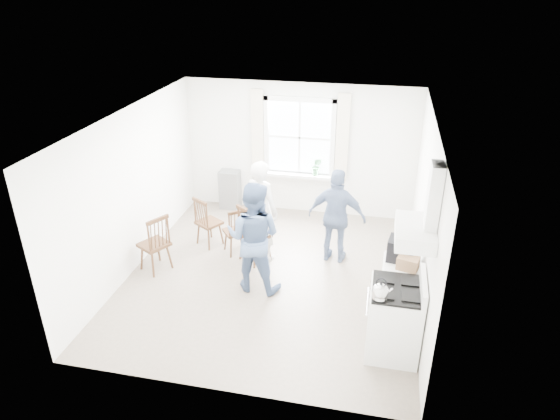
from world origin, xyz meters
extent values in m
cube|color=gray|center=(0.00, 0.00, -0.01)|extent=(4.62, 5.12, 0.02)
cube|color=white|center=(0.00, 2.52, 1.30)|extent=(4.62, 0.04, 2.64)
cube|color=white|center=(0.00, -2.52, 1.30)|extent=(4.62, 0.04, 2.64)
cube|color=white|center=(-2.27, 0.00, 1.30)|extent=(0.04, 5.12, 2.64)
cube|color=white|center=(2.27, 0.00, 1.30)|extent=(0.04, 5.12, 2.64)
cube|color=white|center=(0.00, 0.00, 2.61)|extent=(4.62, 5.12, 0.02)
cube|color=white|center=(0.00, 2.48, 1.55)|extent=(1.20, 0.02, 1.40)
cube|color=white|center=(0.00, 2.46, 2.29)|extent=(1.38, 0.09, 0.09)
cube|color=white|center=(0.00, 2.46, 0.81)|extent=(1.38, 0.09, 0.09)
cube|color=white|center=(-0.65, 2.46, 1.55)|extent=(0.09, 0.09, 1.58)
cube|color=white|center=(0.65, 2.46, 1.55)|extent=(0.09, 0.09, 1.58)
cube|color=white|center=(0.00, 2.38, 0.82)|extent=(1.38, 0.24, 0.06)
cube|color=beige|center=(-0.82, 2.44, 1.60)|extent=(0.24, 0.05, 1.70)
cube|color=beige|center=(0.82, 2.44, 1.60)|extent=(0.24, 0.05, 1.70)
cube|color=white|center=(2.02, -1.35, 1.74)|extent=(0.45, 0.76, 0.18)
cube|color=white|center=(2.17, -1.35, 2.21)|extent=(0.14, 0.30, 0.76)
cube|color=gray|center=(-1.40, 2.33, 0.40)|extent=(0.40, 0.30, 0.80)
cube|color=white|center=(1.91, -1.35, 0.46)|extent=(0.65, 0.76, 0.92)
cube|color=black|center=(1.91, -1.35, 0.94)|extent=(0.61, 0.72, 0.03)
cube|color=white|center=(2.20, -1.35, 1.02)|extent=(0.06, 0.76, 0.20)
cylinder|color=silver|center=(1.56, -1.35, 0.70)|extent=(0.02, 0.61, 0.02)
sphere|color=silver|center=(1.69, -1.62, 1.05)|extent=(0.21, 0.21, 0.21)
cylinder|color=silver|center=(1.69, -1.62, 0.99)|extent=(0.19, 0.19, 0.04)
torus|color=black|center=(1.69, -1.62, 1.18)|extent=(0.13, 0.03, 0.13)
cube|color=white|center=(1.98, -0.65, 0.45)|extent=(0.50, 0.55, 0.90)
cube|color=black|center=(1.94, -0.57, 0.98)|extent=(0.39, 0.36, 0.16)
cube|color=black|center=(1.94, -0.57, 1.14)|extent=(0.39, 0.36, 0.15)
cube|color=olive|center=(2.03, -0.80, 0.99)|extent=(0.31, 0.26, 0.17)
cube|color=#3F2514|center=(-0.77, 0.62, 0.40)|extent=(0.51, 0.50, 0.04)
cube|color=#3F2514|center=(-0.68, 0.50, 0.63)|extent=(0.31, 0.26, 0.48)
cylinder|color=#3F2514|center=(-0.77, 0.62, 0.19)|extent=(0.03, 0.03, 0.38)
cube|color=#3F2514|center=(-0.38, 0.43, 0.47)|extent=(0.60, 0.60, 0.05)
cube|color=#3F2514|center=(-0.49, 0.28, 0.75)|extent=(0.38, 0.30, 0.57)
cylinder|color=#3F2514|center=(-0.38, 0.43, 0.23)|extent=(0.04, 0.04, 0.45)
cube|color=#3F2514|center=(-1.90, -0.19, 0.46)|extent=(0.56, 0.57, 0.05)
cube|color=#3F2514|center=(-1.74, -0.28, 0.73)|extent=(0.26, 0.38, 0.55)
cylinder|color=#3F2514|center=(-1.90, -0.19, 0.22)|extent=(0.04, 0.04, 0.44)
imported|color=white|center=(-0.29, 0.56, 0.87)|extent=(0.84, 0.84, 1.75)
imported|color=#4C648E|center=(-0.19, -0.35, 0.88)|extent=(0.91, 0.91, 1.75)
imported|color=navy|center=(0.94, 0.72, 0.82)|extent=(1.07, 1.07, 1.63)
imported|color=#306D3A|center=(0.36, 2.36, 1.03)|extent=(0.22, 0.22, 0.36)
cube|color=#3F2514|center=(-1.31, 0.79, 0.42)|extent=(0.53, 0.53, 0.05)
cube|color=#3F2514|center=(-1.40, 0.65, 0.67)|extent=(0.35, 0.25, 0.51)
cylinder|color=#3F2514|center=(-1.31, 0.79, 0.20)|extent=(0.03, 0.03, 0.40)
camera|label=1|loc=(1.55, -6.61, 4.47)|focal=32.00mm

